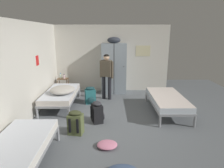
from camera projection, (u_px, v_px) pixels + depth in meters
ground_plane at (112, 123)px, 4.94m from camera, size 9.45×9.45×0.00m
room_backdrop at (70, 66)px, 5.84m from camera, size 4.35×5.97×2.50m
locker_bank at (114, 67)px, 7.28m from camera, size 0.90×0.55×2.07m
shelf_unit at (63, 84)px, 7.34m from camera, size 0.38×0.30×0.57m
bed_left_rear at (61, 94)px, 6.03m from camera, size 0.90×1.90×0.49m
bed_right at (167, 100)px, 5.54m from camera, size 0.90×1.90×0.49m
bed_left_front at (16, 149)px, 3.17m from camera, size 0.90×1.90×0.49m
bedding_heap at (63, 90)px, 5.76m from camera, size 0.72×0.77×0.21m
person_traveler at (107, 73)px, 6.55m from camera, size 0.46×0.30×1.54m
water_bottle at (60, 76)px, 7.28m from camera, size 0.06×0.06×0.20m
lotion_bottle at (64, 77)px, 7.23m from camera, size 0.06×0.06×0.18m
backpack_olive at (76, 123)px, 4.39m from camera, size 0.36×0.37×0.55m
backpack_teal at (90, 96)px, 6.29m from camera, size 0.37×0.39×0.55m
backpack_black at (97, 112)px, 4.96m from camera, size 0.40×0.38×0.55m
clothes_pile_pink at (107, 145)px, 3.91m from camera, size 0.41×0.36×0.10m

